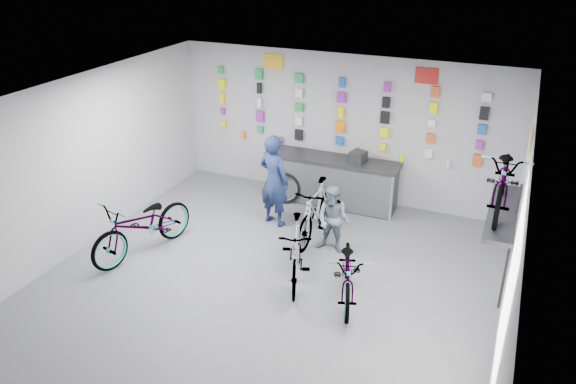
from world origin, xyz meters
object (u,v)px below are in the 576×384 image
at_px(counter, 332,182).
at_px(bike_right, 349,272).
at_px(bike_left, 143,225).
at_px(bike_center, 296,252).
at_px(bike_service, 316,211).
at_px(clerk, 274,180).
at_px(customer, 333,220).

bearing_deg(counter, bike_right, -66.45).
distance_m(counter, bike_left, 3.93).
bearing_deg(bike_center, bike_right, -27.82).
bearing_deg(counter, bike_service, -82.39).
height_order(counter, clerk, clerk).
xyz_separation_m(bike_service, customer, (0.45, -0.35, 0.08)).
relative_size(bike_right, bike_service, 0.98).
relative_size(counter, bike_center, 1.56).
bearing_deg(bike_left, counter, 69.02).
height_order(bike_center, clerk, clerk).
distance_m(bike_left, bike_right, 3.65).
relative_size(bike_left, customer, 1.68).
xyz_separation_m(bike_center, bike_right, (0.91, -0.13, -0.06)).
bearing_deg(customer, counter, 113.05).
bearing_deg(bike_right, bike_service, 107.69).
height_order(counter, bike_service, bike_service).
relative_size(counter, clerk, 1.51).
distance_m(counter, bike_service, 1.46).
bearing_deg(bike_left, bike_right, 17.80).
height_order(bike_left, bike_right, bike_left).
relative_size(clerk, customer, 1.45).
relative_size(bike_center, bike_right, 0.99).
bearing_deg(bike_right, bike_left, 164.32).
height_order(counter, bike_right, counter).
bearing_deg(customer, bike_service, 145.30).
height_order(bike_center, bike_service, bike_service).
height_order(bike_left, clerk, clerk).
distance_m(bike_center, customer, 1.11).
bearing_deg(clerk, counter, -104.51).
bearing_deg(bike_left, clerk, 65.61).
height_order(counter, customer, customer).
xyz_separation_m(counter, bike_center, (0.40, -2.88, 0.03)).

